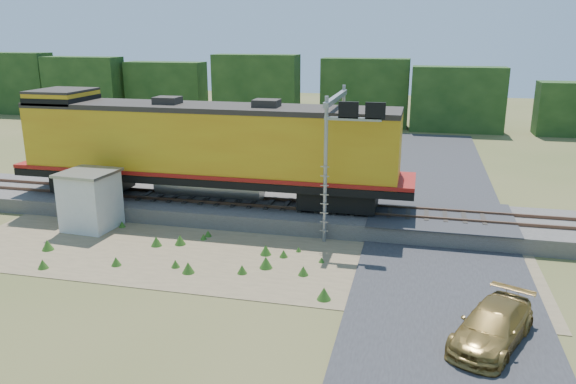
% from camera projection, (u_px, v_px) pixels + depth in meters
% --- Properties ---
extents(ground, '(140.00, 140.00, 0.00)m').
position_uv_depth(ground, '(274.00, 265.00, 24.05)').
color(ground, '#475123').
rests_on(ground, ground).
extents(ballast, '(70.00, 5.00, 0.80)m').
position_uv_depth(ballast, '(303.00, 213.00, 29.56)').
color(ballast, slate).
rests_on(ballast, ground).
extents(rails, '(70.00, 1.54, 0.16)m').
position_uv_depth(rails, '(303.00, 205.00, 29.43)').
color(rails, brown).
rests_on(rails, ballast).
extents(dirt_shoulder, '(26.00, 8.00, 0.03)m').
position_uv_depth(dirt_shoulder, '(234.00, 256.00, 24.96)').
color(dirt_shoulder, '#8C7754').
rests_on(dirt_shoulder, ground).
extents(road, '(7.00, 66.00, 0.86)m').
position_uv_depth(road, '(443.00, 271.00, 23.17)').
color(road, '#38383A').
rests_on(road, ground).
extents(tree_line_north, '(130.00, 3.00, 6.50)m').
position_uv_depth(tree_line_north, '(366.00, 97.00, 58.77)').
color(tree_line_north, '#183513').
rests_on(tree_line_north, ground).
extents(weed_clumps, '(15.00, 6.20, 0.56)m').
position_uv_depth(weed_clumps, '(199.00, 256.00, 24.93)').
color(weed_clumps, '#2F5F1B').
rests_on(weed_clumps, ground).
extents(locomotive, '(21.74, 3.31, 5.61)m').
position_uv_depth(locomotive, '(202.00, 147.00, 29.88)').
color(locomotive, black).
rests_on(locomotive, rails).
extents(shed, '(2.67, 2.67, 2.98)m').
position_uv_depth(shed, '(90.00, 200.00, 28.12)').
color(shed, silver).
rests_on(shed, ground).
extents(signal_gantry, '(2.73, 6.20, 6.88)m').
position_uv_depth(signal_gantry, '(341.00, 127.00, 27.20)').
color(signal_gantry, gray).
rests_on(signal_gantry, ground).
extents(car, '(3.35, 4.64, 1.25)m').
position_uv_depth(car, '(492.00, 326.00, 17.78)').
color(car, olive).
rests_on(car, ground).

